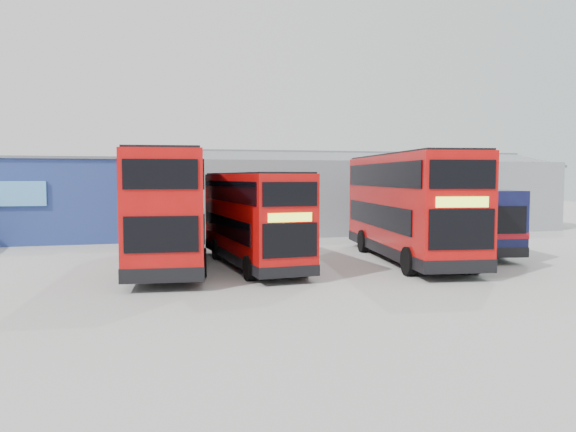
{
  "coord_description": "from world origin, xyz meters",
  "views": [
    {
      "loc": [
        -6.97,
        -20.29,
        3.94
      ],
      "look_at": [
        -0.21,
        5.08,
        2.1
      ],
      "focal_mm": 35.0,
      "sensor_mm": 36.0,
      "label": 1
    }
  ],
  "objects_px": {
    "maintenance_shed": "(342,194)",
    "double_decker_left": "(170,210)",
    "double_decker_right": "(408,208)",
    "single_decker_blue": "(446,219)",
    "office_block": "(23,198)",
    "double_decker_centre": "(253,220)"
  },
  "relations": [
    {
      "from": "double_decker_right",
      "to": "single_decker_blue",
      "type": "height_order",
      "value": "double_decker_right"
    },
    {
      "from": "office_block",
      "to": "double_decker_centre",
      "type": "relative_size",
      "value": 1.24
    },
    {
      "from": "maintenance_shed",
      "to": "double_decker_centre",
      "type": "height_order",
      "value": "maintenance_shed"
    },
    {
      "from": "office_block",
      "to": "double_decker_left",
      "type": "relative_size",
      "value": 1.02
    },
    {
      "from": "maintenance_shed",
      "to": "double_decker_left",
      "type": "xyz_separation_m",
      "value": [
        -13.67,
        -15.31,
        -0.12
      ]
    },
    {
      "from": "office_block",
      "to": "double_decker_left",
      "type": "bearing_deg",
      "value": -57.94
    },
    {
      "from": "office_block",
      "to": "double_decker_centre",
      "type": "xyz_separation_m",
      "value": [
        11.87,
        -14.13,
        -0.53
      ]
    },
    {
      "from": "single_decker_blue",
      "to": "office_block",
      "type": "bearing_deg",
      "value": -16.59
    },
    {
      "from": "maintenance_shed",
      "to": "double_decker_right",
      "type": "xyz_separation_m",
      "value": [
        -2.75,
        -16.32,
        -0.12
      ]
    },
    {
      "from": "office_block",
      "to": "single_decker_blue",
      "type": "xyz_separation_m",
      "value": [
        23.26,
        -10.95,
        -0.93
      ]
    },
    {
      "from": "office_block",
      "to": "single_decker_blue",
      "type": "bearing_deg",
      "value": -25.21
    },
    {
      "from": "office_block",
      "to": "double_decker_right",
      "type": "height_order",
      "value": "office_block"
    },
    {
      "from": "double_decker_right",
      "to": "double_decker_left",
      "type": "bearing_deg",
      "value": -177.55
    },
    {
      "from": "maintenance_shed",
      "to": "double_decker_left",
      "type": "distance_m",
      "value": 20.52
    },
    {
      "from": "office_block",
      "to": "double_decker_left",
      "type": "xyz_separation_m",
      "value": [
        8.33,
        -13.3,
        -0.09
      ]
    },
    {
      "from": "maintenance_shed",
      "to": "double_decker_centre",
      "type": "relative_size",
      "value": 3.08
    },
    {
      "from": "double_decker_left",
      "to": "office_block",
      "type": "bearing_deg",
      "value": -52.18
    },
    {
      "from": "double_decker_left",
      "to": "single_decker_blue",
      "type": "bearing_deg",
      "value": -165.28
    },
    {
      "from": "office_block",
      "to": "single_decker_blue",
      "type": "distance_m",
      "value": 25.72
    },
    {
      "from": "double_decker_left",
      "to": "double_decker_right",
      "type": "xyz_separation_m",
      "value": [
        10.92,
        -1.01,
        0.0
      ]
    },
    {
      "from": "maintenance_shed",
      "to": "double_decker_left",
      "type": "bearing_deg",
      "value": -131.76
    },
    {
      "from": "double_decker_right",
      "to": "single_decker_blue",
      "type": "xyz_separation_m",
      "value": [
        4.0,
        3.36,
        -0.84
      ]
    }
  ]
}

